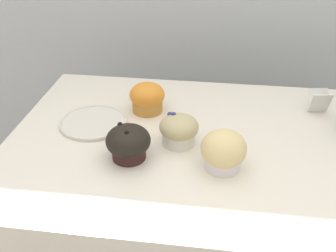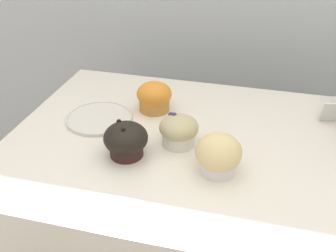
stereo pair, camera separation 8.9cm
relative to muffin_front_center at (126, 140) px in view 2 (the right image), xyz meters
name	(u,v)px [view 2 (the right image)]	position (x,y,z in m)	size (l,w,h in m)	color
wall_back	(243,66)	(0.20, 0.69, -0.09)	(3.20, 0.10, 1.80)	#B2B7BC
muffin_front_center	(126,140)	(0.00, 0.00, 0.00)	(0.10, 0.10, 0.08)	#361C1B
muffin_back_left	(154,97)	(0.00, 0.21, 0.00)	(0.09, 0.09, 0.08)	#C48338
muffin_back_right	(218,155)	(0.20, -0.01, 0.00)	(0.10, 0.10, 0.09)	white
muffin_front_left	(179,130)	(0.10, 0.07, 0.00)	(0.09, 0.09, 0.07)	silver
serving_plate	(99,118)	(-0.12, 0.13, -0.03)	(0.17, 0.17, 0.01)	beige
price_card	(331,110)	(0.44, 0.26, -0.01)	(0.06, 0.05, 0.06)	white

